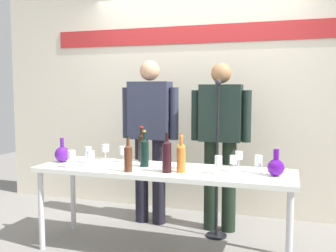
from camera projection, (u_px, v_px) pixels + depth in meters
ground_plane at (163, 252)px, 3.36m from camera, size 10.00×10.00×0.00m
back_wall at (198, 83)px, 4.44m from camera, size 5.08×0.11×3.00m
display_table at (163, 176)px, 3.30m from camera, size 2.23×0.62×0.75m
decanter_blue_left at (62, 154)px, 3.59m from camera, size 0.14×0.14×0.23m
decanter_blue_right at (276, 167)px, 3.00m from camera, size 0.13×0.13×0.21m
presenter_left at (150, 130)px, 4.04m from camera, size 0.62×0.22×1.73m
presenter_right at (220, 136)px, 3.82m from camera, size 0.60×0.22×1.69m
wine_bottle_0 at (142, 146)px, 3.61m from camera, size 0.07×0.07×0.33m
wine_bottle_1 at (128, 157)px, 3.15m from camera, size 0.07×0.07×0.30m
wine_bottle_2 at (181, 155)px, 3.27m from camera, size 0.07×0.07×0.30m
wine_bottle_3 at (181, 157)px, 3.13m from camera, size 0.07×0.07×0.31m
wine_bottle_4 at (144, 152)px, 3.37m from camera, size 0.08×0.08×0.32m
wine_bottle_5 at (167, 155)px, 3.12m from camera, size 0.08×0.08×0.33m
wine_glass_left_0 at (123, 151)px, 3.57m from camera, size 0.06×0.06×0.15m
wine_glass_left_1 at (88, 152)px, 3.53m from camera, size 0.06×0.06×0.15m
wine_glass_left_2 at (71, 155)px, 3.31m from camera, size 0.07×0.07×0.15m
wine_glass_left_3 at (106, 148)px, 3.73m from camera, size 0.07×0.07×0.15m
wine_glass_left_4 at (91, 156)px, 3.36m from camera, size 0.06×0.06×0.14m
wine_glass_right_0 at (218, 161)px, 3.07m from camera, size 0.06×0.06×0.15m
wine_glass_right_1 at (239, 155)px, 3.34m from camera, size 0.06×0.06×0.14m
wine_glass_right_2 at (259, 161)px, 3.10m from camera, size 0.06×0.06×0.15m
wine_glass_right_3 at (233, 160)px, 3.15m from camera, size 0.06×0.06×0.14m
microphone_stand at (217, 185)px, 3.68m from camera, size 0.20×0.20×1.52m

